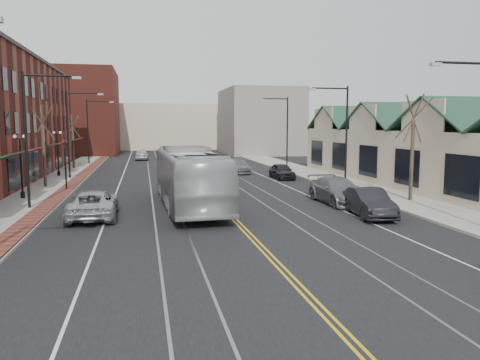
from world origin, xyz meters
name	(u,v)px	position (x,y,z in m)	size (l,w,h in m)	color
ground	(299,287)	(0.00, 0.00, 0.00)	(160.00, 160.00, 0.00)	black
sidewalk_left	(36,199)	(-12.00, 20.00, 0.07)	(4.00, 120.00, 0.15)	gray
sidewalk_right	(362,189)	(12.00, 20.00, 0.07)	(4.00, 120.00, 0.15)	gray
building_right	(432,159)	(18.00, 20.00, 2.30)	(8.00, 36.00, 4.60)	#C0AD93
backdrop_left	(74,113)	(-16.00, 70.00, 7.00)	(14.00, 18.00, 14.00)	maroon
backdrop_mid	(166,127)	(0.00, 85.00, 4.50)	(22.00, 14.00, 9.00)	#C0AD93
backdrop_right	(260,122)	(15.00, 65.00, 5.50)	(12.00, 16.00, 11.00)	slate
streetlight_l_1	(33,126)	(-11.05, 16.00, 5.03)	(3.33, 0.25, 8.00)	black
streetlight_l_2	(73,125)	(-11.05, 32.00, 5.03)	(3.33, 0.25, 8.00)	black
streetlight_l_3	(91,125)	(-11.05, 48.00, 5.03)	(3.33, 0.25, 8.00)	black
streetlight_r_0	(480,126)	(11.05, 6.00, 5.03)	(3.33, 0.25, 8.00)	black
streetlight_r_1	(341,125)	(11.05, 22.00, 5.03)	(3.33, 0.25, 8.00)	black
streetlight_r_2	(284,125)	(11.05, 38.00, 5.03)	(3.33, 0.25, 8.00)	black
lamppost_l_2	(21,168)	(-12.80, 20.00, 2.20)	(0.84, 0.28, 4.27)	black
lamppost_l_3	(58,154)	(-12.80, 34.00, 2.20)	(0.84, 0.28, 4.27)	black
tree_left_near	(43,144)	(-12.50, 26.00, 3.51)	(1.78, 1.37, 6.48)	#382B21
tree_left_far	(73,140)	(-12.50, 42.00, 3.28)	(1.66, 1.28, 6.02)	#382B21
tree_right_mid	(412,145)	(12.50, 14.00, 3.75)	(1.90, 1.46, 6.93)	#382B21
traffic_signal	(65,160)	(-10.60, 24.00, 2.35)	(0.18, 0.15, 3.80)	black
transit_bus	(189,178)	(-2.00, 14.93, 1.85)	(3.10, 13.26, 3.69)	#B2B2B4
parked_suv	(93,204)	(-7.50, 12.70, 0.77)	(2.56, 5.54, 1.54)	#AFB2B6
parked_car_b	(369,203)	(7.50, 10.02, 0.79)	(1.67, 4.78, 1.57)	black
parked_car_c	(338,191)	(7.56, 14.45, 0.83)	(2.33, 5.74, 1.67)	slate
parked_car_d	(282,171)	(7.98, 28.31, 0.73)	(1.72, 4.27, 1.45)	black
distant_car_left	(178,164)	(-1.00, 38.38, 0.72)	(1.52, 4.37, 1.44)	black
distant_car_right	(238,166)	(4.94, 34.19, 0.75)	(2.09, 5.15, 1.49)	slate
distant_car_far	(142,155)	(-4.94, 54.17, 0.77)	(1.82, 4.53, 1.54)	#B2B3BA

